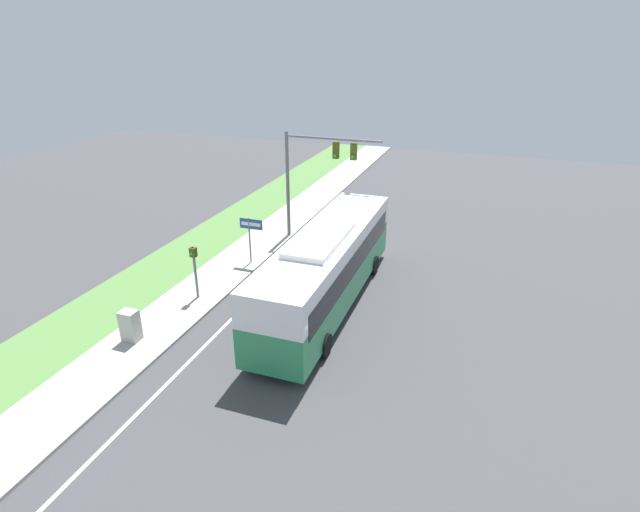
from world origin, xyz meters
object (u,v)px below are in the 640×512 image
bus (327,264)px  utility_cabinet (130,326)px  signal_gantry (314,166)px  pedestrian_signal (194,264)px  street_sign (250,232)px

bus → utility_cabinet: (-6.32, -5.55, -1.25)m
bus → utility_cabinet: bus is taller
signal_gantry → pedestrian_signal: size_ratio=2.44×
bus → street_sign: (-5.17, 2.77, -0.12)m
signal_gantry → pedestrian_signal: bearing=-106.2°
bus → pedestrian_signal: bearing=-164.7°
utility_cabinet → pedestrian_signal: bearing=82.5°
street_sign → pedestrian_signal: bearing=-98.2°
bus → utility_cabinet: 8.50m
bus → street_sign: bus is taller
bus → pedestrian_signal: size_ratio=4.77×
signal_gantry → pedestrian_signal: signal_gantry is taller
signal_gantry → street_sign: (-1.94, -4.45, -2.62)m
signal_gantry → street_sign: 5.51m
pedestrian_signal → street_sign: (0.62, 4.35, 0.08)m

